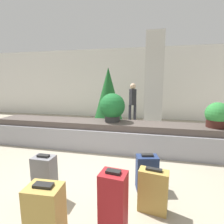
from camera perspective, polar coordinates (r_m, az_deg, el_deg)
The scene contains 13 objects.
ground_plane at distance 3.26m, azimuth -6.24°, elevation -21.10°, with size 18.00×18.00×0.00m, color #9E937F.
back_wall at distance 8.24m, azimuth 6.19°, elevation 9.16°, with size 18.00×0.06×3.20m.
carousel at distance 4.47m, azimuth 0.00°, elevation -7.71°, with size 6.45×0.85×0.69m.
pillar at distance 5.85m, azimuth 13.44°, elevation 8.76°, with size 0.56×0.56×3.20m.
suitcase_0 at distance 2.26m, azimuth -20.97°, elevation -28.15°, with size 0.39×0.29×0.63m.
suitcase_1 at distance 2.84m, azimuth -21.08°, elevation -19.34°, with size 0.30×0.21×0.67m.
suitcase_2 at distance 2.53m, azimuth 13.24°, elevation -23.74°, with size 0.39×0.23×0.60m.
suitcase_3 at distance 2.11m, azimuth 0.42°, elevation -28.12°, with size 0.30×0.25×0.77m.
suitcase_4 at distance 2.94m, azimuth 11.29°, elevation -18.78°, with size 0.37×0.28×0.58m.
potted_plant_0 at distance 4.45m, azimuth 31.11°, elevation -0.97°, with size 0.50×0.50×0.55m.
potted_plant_1 at distance 4.37m, azimuth 0.11°, elevation 1.56°, with size 0.64×0.64×0.71m.
traveler_0 at distance 7.02m, azimuth 6.74°, elevation 3.89°, with size 0.31×0.37×1.63m.
decorated_tree at distance 5.87m, azimuth -1.22°, elevation 4.76°, with size 1.09×1.09×2.15m.
Camera 1 is at (0.93, -2.65, 1.67)m, focal length 28.00 mm.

